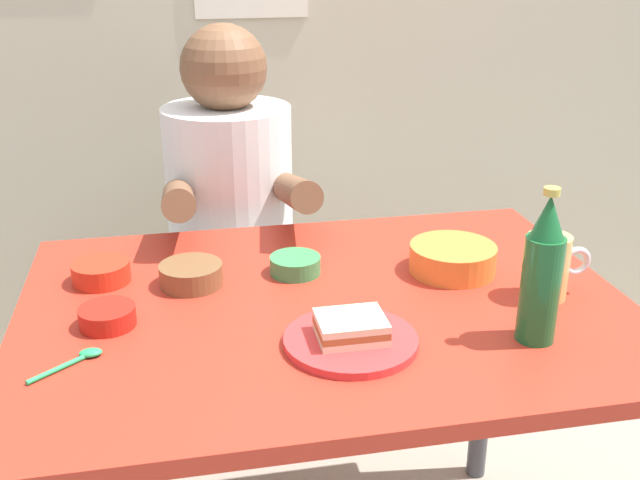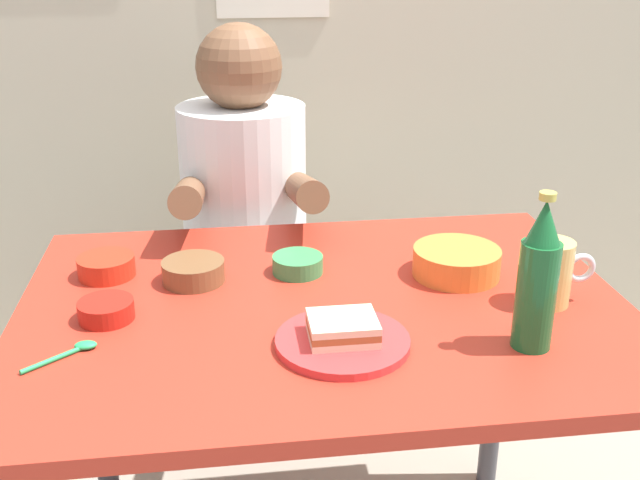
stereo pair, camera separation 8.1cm
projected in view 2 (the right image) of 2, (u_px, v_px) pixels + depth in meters
name	position (u px, v px, depth m)	size (l,w,h in m)	color
dining_table	(324.00, 346.00, 1.40)	(1.10, 0.80, 0.74)	#B72D1E
stool	(250.00, 328.00, 2.07)	(0.34, 0.34, 0.45)	#4C4C51
person_seated	(244.00, 186.00, 1.90)	(0.33, 0.56, 0.72)	white
plate_orange	(343.00, 342.00, 1.21)	(0.22, 0.22, 0.01)	red
sandwich	(343.00, 328.00, 1.20)	(0.11, 0.09, 0.04)	beige
beer_mug	(551.00, 272.00, 1.33)	(0.13, 0.08, 0.12)	#D1BC66
beer_bottle	(538.00, 279.00, 1.17)	(0.06, 0.06, 0.26)	#19602D
soup_bowl_orange	(456.00, 261.00, 1.46)	(0.17, 0.17, 0.05)	orange
condiment_bowl_brown	(193.00, 270.00, 1.43)	(0.12, 0.12, 0.04)	brown
sauce_bowl_chili	(106.00, 265.00, 1.45)	(0.11, 0.11, 0.04)	red
dip_bowl_green	(298.00, 263.00, 1.47)	(0.10, 0.10, 0.03)	#388C4C
sambal_bowl_red	(106.00, 309.00, 1.29)	(0.10, 0.10, 0.03)	#B21E14
spoon	(73.00, 351.00, 1.19)	(0.11, 0.08, 0.01)	#26A559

